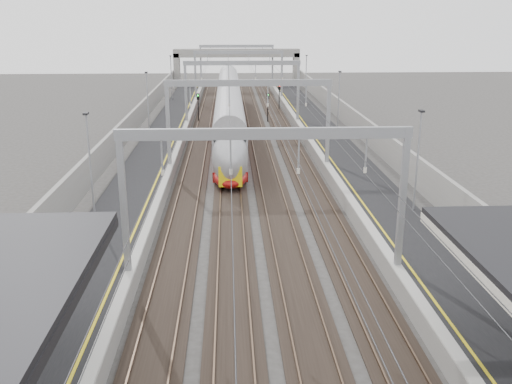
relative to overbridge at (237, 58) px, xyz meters
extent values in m
cube|color=black|center=(-8.00, -55.00, -4.81)|extent=(4.00, 120.00, 1.00)
cube|color=black|center=(8.00, -55.00, -4.81)|extent=(4.00, 120.00, 1.00)
cube|color=black|center=(-4.50, -55.00, -5.27)|extent=(2.40, 140.00, 0.08)
cube|color=brown|center=(-5.22, -55.00, -5.18)|extent=(0.07, 140.00, 0.14)
cube|color=brown|center=(-3.78, -55.00, -5.18)|extent=(0.07, 140.00, 0.14)
cube|color=black|center=(-1.50, -55.00, -5.27)|extent=(2.40, 140.00, 0.08)
cube|color=brown|center=(-2.22, -55.00, -5.18)|extent=(0.07, 140.00, 0.14)
cube|color=brown|center=(-0.78, -55.00, -5.18)|extent=(0.07, 140.00, 0.14)
cube|color=black|center=(1.50, -55.00, -5.27)|extent=(2.40, 140.00, 0.08)
cube|color=brown|center=(0.78, -55.00, -5.18)|extent=(0.07, 140.00, 0.14)
cube|color=brown|center=(2.22, -55.00, -5.18)|extent=(0.07, 140.00, 0.14)
cube|color=black|center=(4.50, -55.00, -5.27)|extent=(2.40, 140.00, 0.08)
cube|color=brown|center=(3.78, -55.00, -5.18)|extent=(0.07, 140.00, 0.14)
cube|color=brown|center=(5.22, -55.00, -5.18)|extent=(0.07, 140.00, 0.14)
cube|color=gray|center=(-6.30, -78.00, -1.01)|extent=(0.28, 0.28, 6.60)
cube|color=gray|center=(6.30, -78.00, -1.01)|extent=(0.28, 0.28, 6.60)
cube|color=gray|center=(0.00, -78.00, 2.04)|extent=(13.00, 0.25, 0.50)
cube|color=gray|center=(-6.30, -58.00, -1.01)|extent=(0.28, 0.28, 6.60)
cube|color=gray|center=(6.30, -58.00, -1.01)|extent=(0.28, 0.28, 6.60)
cube|color=gray|center=(0.00, -58.00, 2.04)|extent=(13.00, 0.25, 0.50)
cube|color=gray|center=(-6.30, -38.00, -1.01)|extent=(0.28, 0.28, 6.60)
cube|color=gray|center=(6.30, -38.00, -1.01)|extent=(0.28, 0.28, 6.60)
cube|color=gray|center=(0.00, -38.00, 2.04)|extent=(13.00, 0.25, 0.50)
cube|color=gray|center=(-6.30, -18.00, -1.01)|extent=(0.28, 0.28, 6.60)
cube|color=gray|center=(6.30, -18.00, -1.01)|extent=(0.28, 0.28, 6.60)
cube|color=gray|center=(0.00, -18.00, 2.04)|extent=(13.00, 0.25, 0.50)
cube|color=gray|center=(-6.30, 0.00, -1.01)|extent=(0.28, 0.28, 6.60)
cube|color=gray|center=(6.30, 0.00, -1.01)|extent=(0.28, 0.28, 6.60)
cube|color=gray|center=(0.00, 0.00, 2.04)|extent=(13.00, 0.25, 0.50)
cylinder|color=#262628|center=(-4.50, -50.00, 0.19)|extent=(0.03, 140.00, 0.03)
cylinder|color=#262628|center=(-1.50, -50.00, 0.19)|extent=(0.03, 140.00, 0.03)
cylinder|color=#262628|center=(1.50, -50.00, 0.19)|extent=(0.03, 140.00, 0.03)
cylinder|color=#262628|center=(4.50, -50.00, 0.19)|extent=(0.03, 140.00, 0.03)
cube|color=gray|center=(0.00, 0.00, 0.89)|extent=(22.00, 2.20, 1.40)
cube|color=gray|center=(-10.50, 0.00, -2.21)|extent=(1.00, 2.20, 6.20)
cube|color=gray|center=(10.50, 0.00, -2.21)|extent=(1.00, 2.20, 6.20)
cube|color=gray|center=(-11.20, -55.00, -3.71)|extent=(0.30, 120.00, 3.20)
cube|color=gray|center=(11.20, -55.00, -3.71)|extent=(0.30, 120.00, 3.20)
cube|color=maroon|center=(-1.50, -49.40, -4.71)|extent=(2.68, 22.84, 0.79)
cube|color=#99999E|center=(-1.50, -49.40, -2.83)|extent=(2.68, 22.84, 2.98)
cube|color=black|center=(-1.50, -57.40, -5.03)|extent=(1.99, 2.38, 0.50)
cube|color=maroon|center=(-1.50, -26.16, -4.71)|extent=(2.68, 22.84, 0.79)
cube|color=#99999E|center=(-1.50, -26.16, -2.83)|extent=(2.68, 22.84, 2.98)
cube|color=black|center=(-1.50, -34.16, -5.03)|extent=(1.99, 2.38, 0.50)
ellipsoid|color=#99999E|center=(-1.50, -61.03, -3.12)|extent=(2.68, 5.16, 4.17)
cube|color=yellow|center=(-1.50, -63.16, -4.02)|extent=(1.69, 0.12, 1.49)
cube|color=black|center=(-1.50, -62.71, -2.53)|extent=(1.59, 0.57, 0.93)
cylinder|color=black|center=(-5.20, -33.60, -3.81)|extent=(0.12, 0.12, 3.00)
cube|color=black|center=(-5.20, -33.60, -2.21)|extent=(0.32, 0.22, 0.75)
sphere|color=#0CE526|center=(-5.20, -33.73, -2.06)|extent=(0.16, 0.16, 0.16)
cylinder|color=black|center=(3.20, -33.56, -3.81)|extent=(0.12, 0.12, 3.00)
cube|color=black|center=(3.20, -33.56, -2.21)|extent=(0.32, 0.22, 0.75)
sphere|color=#0CE526|center=(3.20, -33.69, -2.06)|extent=(0.16, 0.16, 0.16)
cylinder|color=black|center=(5.40, -24.28, -3.81)|extent=(0.12, 0.12, 3.00)
cube|color=black|center=(5.40, -24.28, -2.21)|extent=(0.32, 0.22, 0.75)
sphere|color=red|center=(5.40, -24.41, -2.06)|extent=(0.16, 0.16, 0.16)
camera|label=1|loc=(-1.57, -102.36, 6.89)|focal=40.00mm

